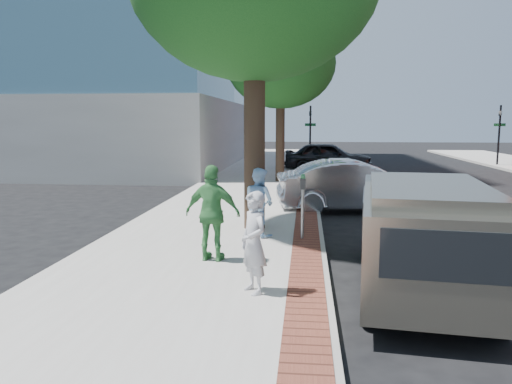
# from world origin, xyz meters

# --- Properties ---
(ground) EXTENTS (120.00, 120.00, 0.00)m
(ground) POSITION_xyz_m (0.00, 0.00, 0.00)
(ground) COLOR black
(ground) RESTS_ON ground
(sidewalk) EXTENTS (5.00, 60.00, 0.15)m
(sidewalk) POSITION_xyz_m (-1.50, 8.00, 0.07)
(sidewalk) COLOR #9E9991
(sidewalk) RESTS_ON ground
(brick_strip) EXTENTS (0.60, 60.00, 0.01)m
(brick_strip) POSITION_xyz_m (0.70, 8.00, 0.15)
(brick_strip) COLOR brown
(brick_strip) RESTS_ON sidewalk
(curb) EXTENTS (0.10, 60.00, 0.15)m
(curb) POSITION_xyz_m (1.05, 8.00, 0.07)
(curb) COLOR gray
(curb) RESTS_ON ground
(office_base) EXTENTS (18.20, 22.20, 4.00)m
(office_base) POSITION_xyz_m (-13.00, 22.00, 2.00)
(office_base) COLOR gray
(office_base) RESTS_ON ground
(signal_near) EXTENTS (0.70, 0.15, 3.80)m
(signal_near) POSITION_xyz_m (0.90, 22.00, 2.25)
(signal_near) COLOR black
(signal_near) RESTS_ON ground
(signal_far) EXTENTS (0.70, 0.15, 3.80)m
(signal_far) POSITION_xyz_m (12.50, 22.00, 2.25)
(signal_far) COLOR black
(signal_far) RESTS_ON ground
(tree_far) EXTENTS (4.80, 4.80, 7.14)m
(tree_far) POSITION_xyz_m (-0.50, 12.00, 5.30)
(tree_far) COLOR black
(tree_far) RESTS_ON sidewalk
(parking_meter) EXTENTS (0.12, 0.32, 1.47)m
(parking_meter) POSITION_xyz_m (0.61, 0.84, 1.21)
(parking_meter) COLOR gray
(parking_meter) RESTS_ON sidewalk
(person_gray) EXTENTS (0.64, 0.69, 1.59)m
(person_gray) POSITION_xyz_m (-0.12, -2.85, 0.95)
(person_gray) COLOR #ADAEB2
(person_gray) RESTS_ON sidewalk
(person_officer) EXTENTS (0.98, 0.96, 1.59)m
(person_officer) POSITION_xyz_m (-0.41, 1.06, 0.95)
(person_officer) COLOR #9BC7F0
(person_officer) RESTS_ON sidewalk
(person_green) EXTENTS (1.13, 0.61, 1.84)m
(person_green) POSITION_xyz_m (-1.08, -1.12, 1.07)
(person_green) COLOR #3D8744
(person_green) RESTS_ON sidewalk
(sedan_silver) EXTENTS (5.08, 2.31, 1.62)m
(sedan_silver) POSITION_xyz_m (2.23, 5.31, 0.81)
(sedan_silver) COLOR silver
(sedan_silver) RESTS_ON ground
(bg_car) EXTENTS (5.03, 2.35, 1.67)m
(bg_car) POSITION_xyz_m (1.90, 18.08, 0.83)
(bg_car) COLOR black
(bg_car) RESTS_ON ground
(van) EXTENTS (2.49, 5.18, 1.85)m
(van) POSITION_xyz_m (2.61, -1.98, 1.01)
(van) COLOR gray
(van) RESTS_ON ground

